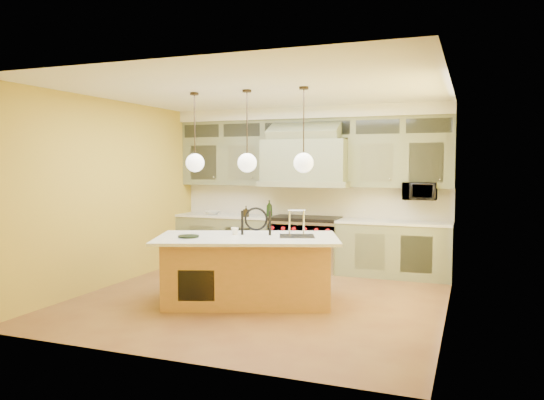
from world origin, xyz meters
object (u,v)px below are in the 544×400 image
at_px(range, 306,243).
at_px(counter_stool, 254,249).
at_px(kitchen_island, 248,268).
at_px(microwave, 420,191).

xyz_separation_m(range, counter_stool, (0.01, -2.41, 0.27)).
distance_m(range, kitchen_island, 2.40).
bearing_deg(range, counter_stool, -89.68).
bearing_deg(microwave, counter_stool, -127.59).
distance_m(kitchen_island, microwave, 3.37).
distance_m(range, microwave, 2.18).
bearing_deg(counter_stool, range, 77.87).
bearing_deg(range, kitchen_island, -92.04).
distance_m(counter_stool, microwave, 3.25).
bearing_deg(microwave, range, -176.88).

